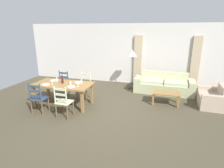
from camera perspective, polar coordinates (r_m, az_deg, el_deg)
ground_plane at (r=5.81m, az=-2.68°, el=-8.20°), size 9.60×9.60×0.02m
wall_far at (r=8.53m, az=4.28°, el=9.40°), size 9.60×0.16×2.70m
curtain_panel_left at (r=8.33m, az=8.08°, el=7.36°), size 0.35×0.08×2.20m
curtain_panel_right at (r=8.36m, az=24.68°, el=6.03°), size 0.35×0.08×2.20m
dining_table at (r=6.14m, az=-15.18°, el=-0.64°), size 1.90×0.96×0.75m
dining_chair_near_left at (r=5.86m, az=-22.17°, el=-4.10°), size 0.43×0.42×0.96m
dining_chair_near_right at (r=5.34m, az=-15.07°, el=-5.39°), size 0.43×0.41×0.96m
dining_chair_far_left at (r=7.02m, az=-15.31°, el=-0.05°), size 0.44×0.43×0.96m
dining_chair_far_right at (r=6.63m, az=-8.63°, el=-0.64°), size 0.45×0.43×0.96m
dinner_plate_near_left at (r=6.16m, az=-20.03°, el=-0.11°), size 0.24×0.24×0.02m
fork_near_left at (r=6.25m, az=-21.15°, el=-0.05°), size 0.02×0.17×0.01m
dinner_plate_near_right at (r=5.69m, az=-12.62°, el=-0.83°), size 0.24×0.24×0.02m
fork_near_right at (r=5.76m, az=-13.93°, el=-0.76°), size 0.02×0.17×0.01m
dinner_plate_far_left at (r=6.55m, az=-17.53°, el=1.12°), size 0.24×0.24×0.02m
fork_far_left at (r=6.64m, az=-18.62°, el=1.15°), size 0.02×0.17×0.01m
dinner_plate_far_right at (r=6.11m, az=-10.44°, el=0.53°), size 0.24×0.24×0.02m
fork_far_right at (r=6.18m, az=-11.68°, el=0.58°), size 0.02×0.17×0.01m
wine_bottle at (r=6.11m, az=-15.31°, el=1.26°), size 0.07×0.07×0.32m
wine_glass_near_left at (r=6.11m, az=-18.42°, el=0.93°), size 0.06×0.06×0.16m
wine_glass_near_right at (r=5.67m, az=-10.84°, el=0.30°), size 0.06×0.06×0.16m
wine_glass_far_left at (r=6.36m, az=-17.01°, el=1.65°), size 0.06×0.06×0.16m
wine_glass_far_right at (r=5.94m, az=-9.65°, el=1.12°), size 0.06×0.06×0.16m
coffee_cup_primary at (r=5.93m, az=-12.96°, el=0.23°), size 0.07×0.07×0.09m
couch at (r=7.56m, az=15.92°, el=-0.39°), size 2.31×0.90×0.80m
coffee_table at (r=6.38m, az=16.58°, el=-3.01°), size 0.90×0.56×0.42m
armchair_upholstered at (r=6.87m, az=29.42°, el=-4.08°), size 0.85×1.19×0.72m
standing_lamp at (r=7.60m, az=6.28°, el=8.91°), size 0.40×0.40×1.64m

